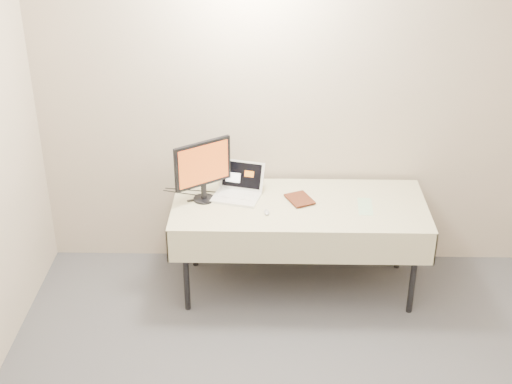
{
  "coord_description": "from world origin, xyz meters",
  "views": [
    {
      "loc": [
        -0.22,
        -2.53,
        3.24
      ],
      "look_at": [
        -0.32,
        1.99,
        0.86
      ],
      "focal_mm": 50.0,
      "sensor_mm": 36.0,
      "label": 1
    }
  ],
  "objects_px": {
    "monitor": "(203,167)",
    "book": "(290,190)",
    "table": "(299,211)",
    "laptop": "(239,188)"
  },
  "relations": [
    {
      "from": "table",
      "to": "laptop",
      "type": "height_order",
      "value": "laptop"
    },
    {
      "from": "monitor",
      "to": "book",
      "type": "xyz_separation_m",
      "value": [
        0.63,
        -0.03,
        -0.16
      ]
    },
    {
      "from": "table",
      "to": "monitor",
      "type": "distance_m",
      "value": 0.78
    },
    {
      "from": "monitor",
      "to": "book",
      "type": "distance_m",
      "value": 0.65
    },
    {
      "from": "table",
      "to": "monitor",
      "type": "xyz_separation_m",
      "value": [
        -0.7,
        0.05,
        0.33
      ]
    },
    {
      "from": "table",
      "to": "laptop",
      "type": "bearing_deg",
      "value": 163.47
    },
    {
      "from": "laptop",
      "to": "monitor",
      "type": "relative_size",
      "value": 0.87
    },
    {
      "from": "book",
      "to": "laptop",
      "type": "bearing_deg",
      "value": 137.54
    },
    {
      "from": "laptop",
      "to": "book",
      "type": "distance_m",
      "value": 0.4
    },
    {
      "from": "laptop",
      "to": "monitor",
      "type": "distance_m",
      "value": 0.34
    }
  ]
}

